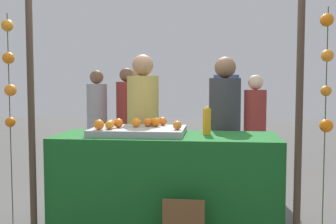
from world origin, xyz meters
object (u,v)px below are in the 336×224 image
object	(u,v)px
vendor_right	(224,141)
juice_bottle	(207,121)
vendor_left	(143,138)
stall_counter	(166,184)
orange_1	(109,125)
orange_0	(156,122)

from	to	relation	value
vendor_right	juice_bottle	bearing A→B (deg)	-107.53
juice_bottle	vendor_left	bearing A→B (deg)	141.67
stall_counter	juice_bottle	xyz separation A→B (m)	(0.37, 0.07, 0.57)
orange_1	vendor_right	world-z (taller)	vendor_right
orange_0	stall_counter	bearing A→B (deg)	-49.00
orange_0	vendor_left	size ratio (longest dim) A/B	0.05
orange_1	juice_bottle	size ratio (longest dim) A/B	0.30
juice_bottle	vendor_left	distance (m)	0.92
juice_bottle	stall_counter	bearing A→B (deg)	-170.00
orange_1	vendor_left	xyz separation A→B (m)	(0.18, 0.73, -0.22)
orange_1	vendor_left	size ratio (longest dim) A/B	0.05
juice_bottle	vendor_right	xyz separation A→B (m)	(0.18, 0.56, -0.26)
orange_1	vendor_right	xyz separation A→B (m)	(1.05, 0.75, -0.23)
stall_counter	orange_1	xyz separation A→B (m)	(-0.50, -0.12, 0.55)
juice_bottle	vendor_left	size ratio (longest dim) A/B	0.15
stall_counter	orange_1	size ratio (longest dim) A/B	26.58
orange_0	juice_bottle	world-z (taller)	juice_bottle
stall_counter	juice_bottle	bearing A→B (deg)	10.00
vendor_left	vendor_right	bearing A→B (deg)	1.05
juice_bottle	orange_1	bearing A→B (deg)	-167.86
orange_1	juice_bottle	xyz separation A→B (m)	(0.87, 0.19, 0.02)
stall_counter	orange_1	bearing A→B (deg)	-166.29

